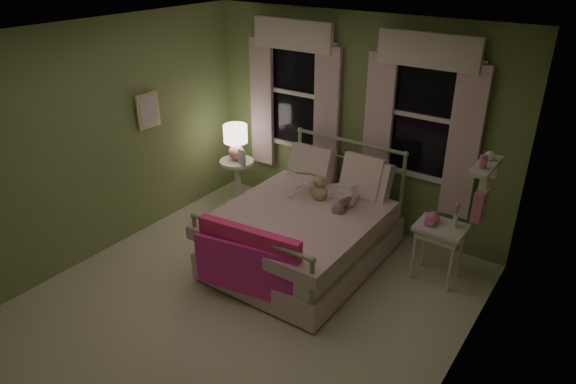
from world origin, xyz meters
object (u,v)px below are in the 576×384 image
Objects in this scene: teddy_bear at (319,189)px; nightstand_left at (237,176)px; child_left at (306,169)px; child_right at (349,177)px; nightstand_right at (440,234)px; table_lamp at (236,139)px; bed at (306,231)px.

teddy_bear is 1.61m from nightstand_left.
child_right reaches higher than child_left.
child_left is at bearing 150.50° from teddy_bear.
nightstand_left is 2.87m from nightstand_right.
table_lamp is 2.90m from nightstand_right.
nightstand_left is at bearing 157.13° from bed.
bed is at bearing -22.87° from nightstand_left.
nightstand_left is (-1.80, 0.21, -0.53)m from child_right.
child_left reaches higher than table_lamp.
bed is at bearing -88.85° from teddy_bear.
nightstand_left is (-1.24, 0.21, -0.49)m from child_left.
child_left is (-0.29, 0.43, 0.53)m from bed.
nightstand_right is (2.86, -0.14, -0.40)m from table_lamp.
bed is 3.13× the size of nightstand_left.
teddy_bear is (-0.28, -0.16, -0.16)m from child_right.
child_right is (0.27, 0.43, 0.57)m from bed.
table_lamp is (0.00, -0.00, 0.54)m from nightstand_left.
child_right is 1.89m from nightstand_left.
nightstand_left is at bearing 166.35° from teddy_bear.
child_left reaches higher than nightstand_left.
child_left reaches higher than bed.
bed reaches higher than table_lamp.
teddy_bear is at bearing -13.65° from nightstand_left.
bed is 2.68× the size of child_right.
table_lamp is at bearing 177.16° from nightstand_right.
child_right is 0.36m from teddy_bear.
bed is 4.24× the size of table_lamp.
bed is 3.03× the size of child_left.
bed is 3.18× the size of nightstand_right.
child_right reaches higher than table_lamp.
bed is 1.75m from table_lamp.
nightstand_right is at bearing -176.17° from child_left.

